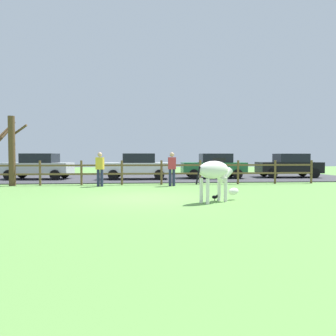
{
  "coord_description": "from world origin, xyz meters",
  "views": [
    {
      "loc": [
        0.02,
        -10.7,
        1.47
      ],
      "look_at": [
        1.05,
        1.02,
        1.0
      ],
      "focal_mm": 32.93,
      "sensor_mm": 36.0,
      "label": 1
    }
  ],
  "objects_px": {
    "parked_car_green": "(214,166)",
    "visitor_left_of_tree": "(172,167)",
    "parked_car_black": "(289,165)",
    "visitor_right_of_tree": "(100,168)",
    "crow_on_grass": "(215,197)",
    "bare_tree": "(11,149)",
    "zebra": "(216,173)",
    "parked_car_silver": "(38,166)",
    "parked_car_white": "(138,166)"
  },
  "relations": [
    {
      "from": "crow_on_grass",
      "to": "parked_car_white",
      "type": "distance_m",
      "value": 9.53
    },
    {
      "from": "parked_car_black",
      "to": "visitor_right_of_tree",
      "type": "xyz_separation_m",
      "value": [
        -11.73,
        -4.64,
        0.06
      ]
    },
    {
      "from": "crow_on_grass",
      "to": "visitor_left_of_tree",
      "type": "xyz_separation_m",
      "value": [
        -0.92,
        5.0,
        0.78
      ]
    },
    {
      "from": "bare_tree",
      "to": "zebra",
      "type": "relative_size",
      "value": 2.01
    },
    {
      "from": "bare_tree",
      "to": "zebra",
      "type": "height_order",
      "value": "bare_tree"
    },
    {
      "from": "zebra",
      "to": "parked_car_silver",
      "type": "xyz_separation_m",
      "value": [
        -8.61,
        9.85,
        -0.08
      ]
    },
    {
      "from": "zebra",
      "to": "visitor_right_of_tree",
      "type": "xyz_separation_m",
      "value": [
        -4.32,
        5.4,
        -0.02
      ]
    },
    {
      "from": "parked_car_green",
      "to": "crow_on_grass",
      "type": "bearing_deg",
      "value": -103.16
    },
    {
      "from": "bare_tree",
      "to": "parked_car_silver",
      "type": "bearing_deg",
      "value": 88.97
    },
    {
      "from": "parked_car_green",
      "to": "parked_car_black",
      "type": "height_order",
      "value": "same"
    },
    {
      "from": "parked_car_black",
      "to": "crow_on_grass",
      "type": "bearing_deg",
      "value": -127.04
    },
    {
      "from": "zebra",
      "to": "parked_car_green",
      "type": "bearing_deg",
      "value": 76.9
    },
    {
      "from": "parked_car_green",
      "to": "parked_car_black",
      "type": "distance_m",
      "value": 5.15
    },
    {
      "from": "parked_car_white",
      "to": "bare_tree",
      "type": "bearing_deg",
      "value": -151.78
    },
    {
      "from": "parked_car_green",
      "to": "visitor_left_of_tree",
      "type": "xyz_separation_m",
      "value": [
        -3.13,
        -4.47,
        0.06
      ]
    },
    {
      "from": "parked_car_silver",
      "to": "crow_on_grass",
      "type": "bearing_deg",
      "value": -47.79
    },
    {
      "from": "parked_car_green",
      "to": "parked_car_black",
      "type": "relative_size",
      "value": 0.98
    },
    {
      "from": "parked_car_green",
      "to": "parked_car_white",
      "type": "distance_m",
      "value": 4.85
    },
    {
      "from": "parked_car_silver",
      "to": "visitor_left_of_tree",
      "type": "xyz_separation_m",
      "value": [
        7.75,
        -4.56,
        0.06
      ]
    },
    {
      "from": "bare_tree",
      "to": "crow_on_grass",
      "type": "height_order",
      "value": "bare_tree"
    },
    {
      "from": "crow_on_grass",
      "to": "parked_car_green",
      "type": "bearing_deg",
      "value": 76.84
    },
    {
      "from": "zebra",
      "to": "parked_car_black",
      "type": "bearing_deg",
      "value": 53.57
    },
    {
      "from": "bare_tree",
      "to": "parked_car_white",
      "type": "distance_m",
      "value": 7.0
    },
    {
      "from": "visitor_right_of_tree",
      "to": "crow_on_grass",
      "type": "bearing_deg",
      "value": -49.38
    },
    {
      "from": "zebra",
      "to": "parked_car_white",
      "type": "xyz_separation_m",
      "value": [
        -2.57,
        9.43,
        -0.08
      ]
    },
    {
      "from": "parked_car_white",
      "to": "visitor_left_of_tree",
      "type": "distance_m",
      "value": 4.47
    },
    {
      "from": "parked_car_silver",
      "to": "parked_car_white",
      "type": "distance_m",
      "value": 6.06
    },
    {
      "from": "zebra",
      "to": "crow_on_grass",
      "type": "distance_m",
      "value": 0.86
    },
    {
      "from": "bare_tree",
      "to": "visitor_left_of_tree",
      "type": "height_order",
      "value": "bare_tree"
    },
    {
      "from": "crow_on_grass",
      "to": "parked_car_white",
      "type": "height_order",
      "value": "parked_car_white"
    },
    {
      "from": "crow_on_grass",
      "to": "parked_car_silver",
      "type": "bearing_deg",
      "value": 132.21
    },
    {
      "from": "parked_car_black",
      "to": "visitor_right_of_tree",
      "type": "relative_size",
      "value": 2.5
    },
    {
      "from": "bare_tree",
      "to": "parked_car_black",
      "type": "relative_size",
      "value": 0.83
    },
    {
      "from": "crow_on_grass",
      "to": "visitor_left_of_tree",
      "type": "distance_m",
      "value": 5.14
    },
    {
      "from": "parked_car_green",
      "to": "bare_tree",
      "type": "bearing_deg",
      "value": -161.72
    },
    {
      "from": "crow_on_grass",
      "to": "visitor_right_of_tree",
      "type": "distance_m",
      "value": 6.77
    },
    {
      "from": "parked_car_white",
      "to": "visitor_right_of_tree",
      "type": "height_order",
      "value": "visitor_right_of_tree"
    },
    {
      "from": "bare_tree",
      "to": "crow_on_grass",
      "type": "distance_m",
      "value": 10.65
    },
    {
      "from": "parked_car_black",
      "to": "visitor_left_of_tree",
      "type": "relative_size",
      "value": 2.5
    },
    {
      "from": "visitor_right_of_tree",
      "to": "parked_car_green",
      "type": "bearing_deg",
      "value": 33.52
    },
    {
      "from": "parked_car_green",
      "to": "parked_car_silver",
      "type": "bearing_deg",
      "value": 179.52
    },
    {
      "from": "parked_car_green",
      "to": "parked_car_black",
      "type": "xyz_separation_m",
      "value": [
        5.14,
        0.28,
        0.0
      ]
    },
    {
      "from": "crow_on_grass",
      "to": "parked_car_green",
      "type": "height_order",
      "value": "parked_car_green"
    },
    {
      "from": "bare_tree",
      "to": "parked_car_black",
      "type": "height_order",
      "value": "bare_tree"
    },
    {
      "from": "parked_car_green",
      "to": "visitor_left_of_tree",
      "type": "height_order",
      "value": "visitor_left_of_tree"
    },
    {
      "from": "bare_tree",
      "to": "parked_car_white",
      "type": "relative_size",
      "value": 0.84
    },
    {
      "from": "zebra",
      "to": "parked_car_black",
      "type": "relative_size",
      "value": 0.41
    },
    {
      "from": "bare_tree",
      "to": "visitor_right_of_tree",
      "type": "distance_m",
      "value": 4.52
    },
    {
      "from": "parked_car_green",
      "to": "visitor_right_of_tree",
      "type": "relative_size",
      "value": 2.47
    },
    {
      "from": "parked_car_white",
      "to": "visitor_right_of_tree",
      "type": "distance_m",
      "value": 4.39
    }
  ]
}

